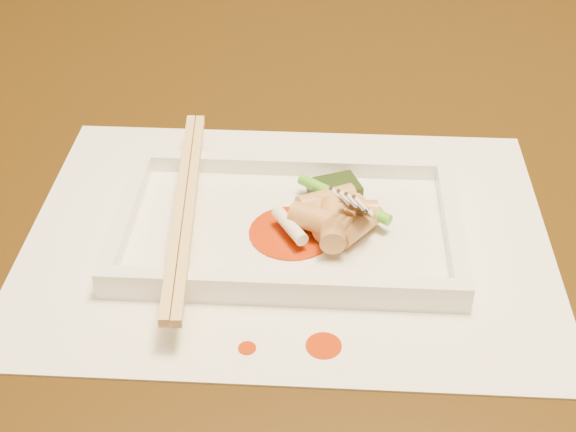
# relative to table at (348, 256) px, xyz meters

# --- Properties ---
(table) EXTENTS (1.40, 0.90, 0.75)m
(table) POSITION_rel_table_xyz_m (0.00, 0.00, 0.00)
(table) COLOR black
(table) RESTS_ON ground
(placemat) EXTENTS (0.40, 0.30, 0.00)m
(placemat) POSITION_rel_table_xyz_m (-0.05, -0.10, 0.10)
(placemat) COLOR white
(placemat) RESTS_ON table
(sauce_splatter_a) EXTENTS (0.02, 0.02, 0.00)m
(sauce_splatter_a) POSITION_rel_table_xyz_m (-0.02, -0.21, 0.10)
(sauce_splatter_a) COLOR #B22C05
(sauce_splatter_a) RESTS_ON placemat
(sauce_splatter_b) EXTENTS (0.01, 0.01, 0.00)m
(sauce_splatter_b) POSITION_rel_table_xyz_m (-0.07, -0.22, 0.10)
(sauce_splatter_b) COLOR #B22C05
(sauce_splatter_b) RESTS_ON placemat
(plate_base) EXTENTS (0.26, 0.16, 0.01)m
(plate_base) POSITION_rel_table_xyz_m (-0.05, -0.10, 0.11)
(plate_base) COLOR white
(plate_base) RESTS_ON placemat
(plate_rim_far) EXTENTS (0.26, 0.01, 0.01)m
(plate_rim_far) POSITION_rel_table_xyz_m (-0.05, -0.02, 0.12)
(plate_rim_far) COLOR white
(plate_rim_far) RESTS_ON plate_base
(plate_rim_near) EXTENTS (0.26, 0.01, 0.01)m
(plate_rim_near) POSITION_rel_table_xyz_m (-0.05, -0.17, 0.12)
(plate_rim_near) COLOR white
(plate_rim_near) RESTS_ON plate_base
(plate_rim_left) EXTENTS (0.01, 0.14, 0.01)m
(plate_rim_left) POSITION_rel_table_xyz_m (-0.18, -0.10, 0.12)
(plate_rim_left) COLOR white
(plate_rim_left) RESTS_ON plate_base
(plate_rim_right) EXTENTS (0.01, 0.14, 0.01)m
(plate_rim_right) POSITION_rel_table_xyz_m (0.07, -0.10, 0.12)
(plate_rim_right) COLOR white
(plate_rim_right) RESTS_ON plate_base
(veg_piece) EXTENTS (0.05, 0.04, 0.01)m
(veg_piece) POSITION_rel_table_xyz_m (-0.02, -0.06, 0.12)
(veg_piece) COLOR black
(veg_piece) RESTS_ON plate_base
(scallion_white) EXTENTS (0.03, 0.04, 0.01)m
(scallion_white) POSITION_rel_table_xyz_m (-0.05, -0.11, 0.12)
(scallion_white) COLOR #EAEACC
(scallion_white) RESTS_ON plate_base
(scallion_green) EXTENTS (0.07, 0.06, 0.01)m
(scallion_green) POSITION_rel_table_xyz_m (-0.01, -0.08, 0.12)
(scallion_green) COLOR #3F9D19
(scallion_green) RESTS_ON plate_base
(chopstick_a) EXTENTS (0.03, 0.25, 0.01)m
(chopstick_a) POSITION_rel_table_xyz_m (-0.13, -0.10, 0.13)
(chopstick_a) COLOR #DCB16E
(chopstick_a) RESTS_ON plate_rim_near
(chopstick_b) EXTENTS (0.03, 0.25, 0.01)m
(chopstick_b) POSITION_rel_table_xyz_m (-0.13, -0.10, 0.13)
(chopstick_b) COLOR #DCB16E
(chopstick_b) RESTS_ON plate_rim_near
(fork) EXTENTS (0.09, 0.10, 0.14)m
(fork) POSITION_rel_table_xyz_m (0.02, -0.08, 0.18)
(fork) COLOR silver
(fork) RESTS_ON plate_base
(sauce_blob_0) EXTENTS (0.07, 0.07, 0.00)m
(sauce_blob_0) POSITION_rel_table_xyz_m (-0.05, -0.11, 0.11)
(sauce_blob_0) COLOR #B22C05
(sauce_blob_0) RESTS_ON plate_base
(rice_cake_0) EXTENTS (0.04, 0.05, 0.02)m
(rice_cake_0) POSITION_rel_table_xyz_m (-0.01, -0.10, 0.12)
(rice_cake_0) COLOR tan
(rice_cake_0) RESTS_ON plate_base
(rice_cake_1) EXTENTS (0.04, 0.02, 0.02)m
(rice_cake_1) POSITION_rel_table_xyz_m (-0.00, -0.09, 0.12)
(rice_cake_1) COLOR tan
(rice_cake_1) RESTS_ON plate_base
(rice_cake_2) EXTENTS (0.05, 0.04, 0.02)m
(rice_cake_2) POSITION_rel_table_xyz_m (-0.03, -0.11, 0.13)
(rice_cake_2) COLOR tan
(rice_cake_2) RESTS_ON plate_base
(rice_cake_3) EXTENTS (0.04, 0.04, 0.02)m
(rice_cake_3) POSITION_rel_table_xyz_m (-0.02, -0.10, 0.12)
(rice_cake_3) COLOR tan
(rice_cake_3) RESTS_ON plate_base
(rice_cake_4) EXTENTS (0.05, 0.04, 0.02)m
(rice_cake_4) POSITION_rel_table_xyz_m (-0.02, -0.08, 0.12)
(rice_cake_4) COLOR tan
(rice_cake_4) RESTS_ON plate_base
(rice_cake_5) EXTENTS (0.02, 0.05, 0.02)m
(rice_cake_5) POSITION_rel_table_xyz_m (-0.02, -0.11, 0.13)
(rice_cake_5) COLOR tan
(rice_cake_5) RESTS_ON plate_base
(rice_cake_6) EXTENTS (0.05, 0.03, 0.02)m
(rice_cake_6) POSITION_rel_table_xyz_m (-0.01, -0.09, 0.12)
(rice_cake_6) COLOR tan
(rice_cake_6) RESTS_ON plate_base
(rice_cake_7) EXTENTS (0.04, 0.04, 0.02)m
(rice_cake_7) POSITION_rel_table_xyz_m (0.00, -0.11, 0.12)
(rice_cake_7) COLOR tan
(rice_cake_7) RESTS_ON plate_base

